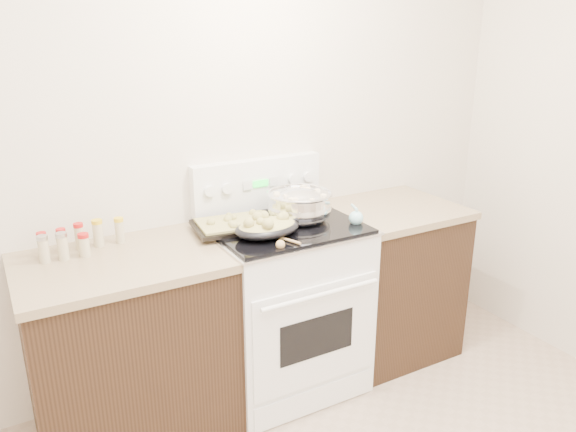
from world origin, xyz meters
TOP-DOWN VIEW (x-y plane):
  - room_shell at (0.00, 0.00)m, footprint 4.10×3.60m
  - counter_left at (-0.48, 1.43)m, footprint 0.93×0.67m
  - counter_right at (1.08, 1.43)m, footprint 0.73×0.67m
  - kitchen_range at (0.35, 1.42)m, footprint 0.78×0.73m
  - mixing_bowl at (0.45, 1.43)m, footprint 0.41×0.41m
  - roasting_pan at (0.20, 1.30)m, footprint 0.35×0.26m
  - baking_sheet at (0.12, 1.49)m, footprint 0.44×0.33m
  - wooden_spoon at (0.20, 1.18)m, footprint 0.12×0.26m
  - blue_ladle at (0.69, 1.25)m, footprint 0.16×0.24m
  - spice_jars at (-0.64, 1.59)m, footprint 0.39×0.14m

SIDE VIEW (x-z plane):
  - counter_left at x=-0.48m, z-range 0.00..0.92m
  - counter_right at x=1.08m, z-range 0.00..0.92m
  - kitchen_range at x=0.35m, z-range -0.12..1.10m
  - wooden_spoon at x=0.20m, z-range 0.93..0.98m
  - baking_sheet at x=0.12m, z-range 0.93..0.99m
  - blue_ladle at x=0.69m, z-range 0.93..1.02m
  - spice_jars at x=-0.64m, z-range 0.92..1.05m
  - roasting_pan at x=0.20m, z-range 0.93..1.05m
  - mixing_bowl at x=0.45m, z-range 0.92..1.12m
  - room_shell at x=0.00m, z-range 0.33..3.08m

